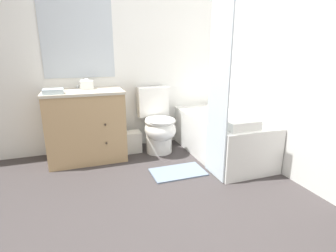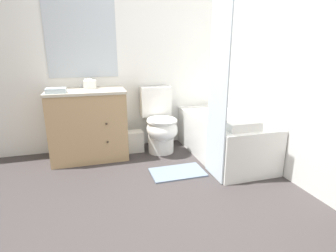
{
  "view_description": "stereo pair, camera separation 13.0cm",
  "coord_description": "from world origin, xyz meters",
  "px_view_note": "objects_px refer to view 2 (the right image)",
  "views": [
    {
      "loc": [
        -0.82,
        -1.8,
        1.28
      ],
      "look_at": [
        0.08,
        0.75,
        0.5
      ],
      "focal_mm": 28.0,
      "sensor_mm": 36.0,
      "label": 1
    },
    {
      "loc": [
        -0.69,
        -1.84,
        1.28
      ],
      "look_at": [
        0.08,
        0.75,
        0.5
      ],
      "focal_mm": 28.0,
      "sensor_mm": 36.0,
      "label": 2
    }
  ],
  "objects_px": {
    "sink_faucet": "(85,85)",
    "bathtub": "(222,136)",
    "bath_mat": "(178,172)",
    "tissue_box": "(90,84)",
    "hand_towel_folded": "(56,91)",
    "toilet": "(160,125)",
    "vanity_cabinet": "(89,124)",
    "wastebasket": "(135,141)",
    "bath_towel_folded": "(243,126)"
  },
  "relations": [
    {
      "from": "hand_towel_folded",
      "to": "toilet",
      "type": "bearing_deg",
      "value": 5.17
    },
    {
      "from": "bathtub",
      "to": "hand_towel_folded",
      "type": "height_order",
      "value": "hand_towel_folded"
    },
    {
      "from": "vanity_cabinet",
      "to": "hand_towel_folded",
      "type": "height_order",
      "value": "hand_towel_folded"
    },
    {
      "from": "wastebasket",
      "to": "bath_mat",
      "type": "distance_m",
      "value": 0.86
    },
    {
      "from": "wastebasket",
      "to": "toilet",
      "type": "bearing_deg",
      "value": -15.28
    },
    {
      "from": "hand_towel_folded",
      "to": "bath_mat",
      "type": "relative_size",
      "value": 0.36
    },
    {
      "from": "wastebasket",
      "to": "hand_towel_folded",
      "type": "height_order",
      "value": "hand_towel_folded"
    },
    {
      "from": "sink_faucet",
      "to": "bathtub",
      "type": "distance_m",
      "value": 1.81
    },
    {
      "from": "sink_faucet",
      "to": "tissue_box",
      "type": "distance_m",
      "value": 0.1
    },
    {
      "from": "vanity_cabinet",
      "to": "bath_towel_folded",
      "type": "xyz_separation_m",
      "value": [
        1.5,
        -1.0,
        0.12
      ]
    },
    {
      "from": "bathtub",
      "to": "tissue_box",
      "type": "distance_m",
      "value": 1.75
    },
    {
      "from": "bath_mat",
      "to": "toilet",
      "type": "bearing_deg",
      "value": 90.57
    },
    {
      "from": "bathtub",
      "to": "bath_towel_folded",
      "type": "relative_size",
      "value": 4.15
    },
    {
      "from": "tissue_box",
      "to": "hand_towel_folded",
      "type": "distance_m",
      "value": 0.44
    },
    {
      "from": "bath_towel_folded",
      "to": "toilet",
      "type": "bearing_deg",
      "value": 123.24
    },
    {
      "from": "bathtub",
      "to": "bath_mat",
      "type": "distance_m",
      "value": 0.8
    },
    {
      "from": "toilet",
      "to": "bath_towel_folded",
      "type": "xyz_separation_m",
      "value": [
        0.62,
        -0.94,
        0.19
      ]
    },
    {
      "from": "sink_faucet",
      "to": "tissue_box",
      "type": "relative_size",
      "value": 0.98
    },
    {
      "from": "toilet",
      "to": "bath_towel_folded",
      "type": "height_order",
      "value": "toilet"
    },
    {
      "from": "sink_faucet",
      "to": "hand_towel_folded",
      "type": "xyz_separation_m",
      "value": [
        -0.3,
        -0.35,
        -0.01
      ]
    },
    {
      "from": "wastebasket",
      "to": "bath_towel_folded",
      "type": "relative_size",
      "value": 0.78
    },
    {
      "from": "vanity_cabinet",
      "to": "bath_mat",
      "type": "distance_m",
      "value": 1.24
    },
    {
      "from": "toilet",
      "to": "hand_towel_folded",
      "type": "height_order",
      "value": "hand_towel_folded"
    },
    {
      "from": "sink_faucet",
      "to": "bath_mat",
      "type": "distance_m",
      "value": 1.56
    },
    {
      "from": "bath_towel_folded",
      "to": "bathtub",
      "type": "bearing_deg",
      "value": 81.3
    },
    {
      "from": "bathtub",
      "to": "wastebasket",
      "type": "xyz_separation_m",
      "value": [
        -1.03,
        0.47,
        -0.12
      ]
    },
    {
      "from": "sink_faucet",
      "to": "toilet",
      "type": "bearing_deg",
      "value": -15.18
    },
    {
      "from": "tissue_box",
      "to": "hand_towel_folded",
      "type": "height_order",
      "value": "tissue_box"
    },
    {
      "from": "bath_towel_folded",
      "to": "bath_mat",
      "type": "height_order",
      "value": "bath_towel_folded"
    },
    {
      "from": "sink_faucet",
      "to": "toilet",
      "type": "distance_m",
      "value": 1.05
    },
    {
      "from": "vanity_cabinet",
      "to": "sink_faucet",
      "type": "xyz_separation_m",
      "value": [
        -0.0,
        0.18,
        0.45
      ]
    },
    {
      "from": "sink_faucet",
      "to": "hand_towel_folded",
      "type": "bearing_deg",
      "value": -131.18
    },
    {
      "from": "sink_faucet",
      "to": "bath_mat",
      "type": "xyz_separation_m",
      "value": [
        0.89,
        -0.94,
        -0.87
      ]
    },
    {
      "from": "sink_faucet",
      "to": "bath_towel_folded",
      "type": "height_order",
      "value": "sink_faucet"
    },
    {
      "from": "toilet",
      "to": "bathtub",
      "type": "xyz_separation_m",
      "value": [
        0.7,
        -0.38,
        -0.11
      ]
    },
    {
      "from": "wastebasket",
      "to": "bath_mat",
      "type": "bearing_deg",
      "value": -67.04
    },
    {
      "from": "bathtub",
      "to": "wastebasket",
      "type": "distance_m",
      "value": 1.13
    },
    {
      "from": "wastebasket",
      "to": "hand_towel_folded",
      "type": "bearing_deg",
      "value": -167.2
    },
    {
      "from": "bathtub",
      "to": "bath_mat",
      "type": "height_order",
      "value": "bathtub"
    },
    {
      "from": "sink_faucet",
      "to": "hand_towel_folded",
      "type": "relative_size",
      "value": 0.69
    },
    {
      "from": "sink_faucet",
      "to": "wastebasket",
      "type": "bearing_deg",
      "value": -15.12
    },
    {
      "from": "toilet",
      "to": "bath_mat",
      "type": "distance_m",
      "value": 0.78
    },
    {
      "from": "vanity_cabinet",
      "to": "tissue_box",
      "type": "distance_m",
      "value": 0.48
    },
    {
      "from": "bathtub",
      "to": "toilet",
      "type": "bearing_deg",
      "value": 151.66
    },
    {
      "from": "toilet",
      "to": "tissue_box",
      "type": "relative_size",
      "value": 5.66
    },
    {
      "from": "tissue_box",
      "to": "bath_towel_folded",
      "type": "distance_m",
      "value": 1.85
    },
    {
      "from": "bath_towel_folded",
      "to": "hand_towel_folded",
      "type": "bearing_deg",
      "value": 155.28
    },
    {
      "from": "tissue_box",
      "to": "bath_mat",
      "type": "height_order",
      "value": "tissue_box"
    },
    {
      "from": "bath_towel_folded",
      "to": "sink_faucet",
      "type": "bearing_deg",
      "value": 141.85
    },
    {
      "from": "vanity_cabinet",
      "to": "bathtub",
      "type": "relative_size",
      "value": 0.62
    }
  ]
}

